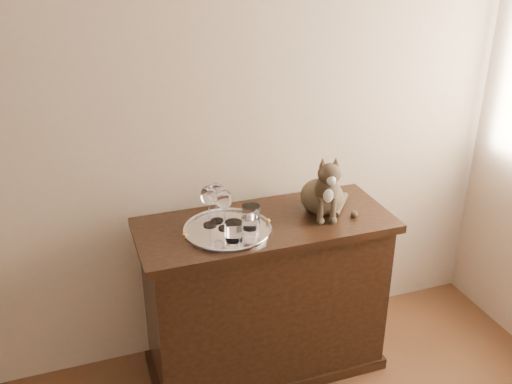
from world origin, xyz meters
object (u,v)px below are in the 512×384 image
at_px(wine_glass_a, 209,206).
at_px(tumbler_c, 251,215).
at_px(wine_glass_b, 216,202).
at_px(tumbler_a, 250,227).
at_px(tray, 228,230).
at_px(sideboard, 265,297).
at_px(tumbler_b, 234,231).
at_px(wine_glass_d, 224,209).
at_px(cat, 323,181).

xyz_separation_m(wine_glass_a, tumbler_c, (0.18, -0.06, -0.05)).
xyz_separation_m(wine_glass_b, tumbler_a, (0.10, -0.18, -0.05)).
relative_size(tray, wine_glass_a, 2.04).
height_order(sideboard, tumbler_a, tumbler_a).
xyz_separation_m(wine_glass_a, tumbler_b, (0.06, -0.17, -0.05)).
relative_size(tray, tumbler_c, 4.25).
bearing_deg(tray, tumbler_a, -46.05).
relative_size(tray, wine_glass_d, 2.10).
distance_m(sideboard, wine_glass_b, 0.58).
bearing_deg(tray, wine_glass_b, 103.51).
height_order(tray, tumbler_b, tumbler_b).
xyz_separation_m(tray, cat, (0.48, 0.04, 0.16)).
xyz_separation_m(tumbler_b, tumbler_c, (0.12, 0.11, 0.00)).
distance_m(sideboard, tumbler_a, 0.50).
relative_size(sideboard, tumbler_c, 12.74).
distance_m(wine_glass_a, tumbler_b, 0.19).
distance_m(tumbler_b, tumbler_c, 0.16).
bearing_deg(tumbler_b, tray, 89.50).
bearing_deg(cat, tumbler_b, -150.19).
bearing_deg(tumbler_a, sideboard, 44.55).
xyz_separation_m(tray, wine_glass_d, (-0.01, 0.02, 0.10)).
bearing_deg(wine_glass_a, wine_glass_b, 33.26).
height_order(tray, wine_glass_b, wine_glass_b).
xyz_separation_m(sideboard, wine_glass_a, (-0.26, 0.04, 0.53)).
relative_size(tray, wine_glass_b, 2.07).
distance_m(tumbler_a, tumbler_b, 0.08).
height_order(wine_glass_b, tumbler_b, wine_glass_b).
height_order(wine_glass_b, tumbler_c, wine_glass_b).
relative_size(wine_glass_b, tumbler_a, 2.22).
distance_m(wine_glass_a, tumbler_a, 0.21).
distance_m(tray, wine_glass_a, 0.14).
bearing_deg(wine_glass_b, tumbler_a, -60.11).
bearing_deg(wine_glass_b, tumbler_c, -31.48).
relative_size(tray, tumbler_b, 4.58).
relative_size(wine_glass_b, wine_glass_d, 1.01).
bearing_deg(wine_glass_b, tumbler_b, -83.50).
height_order(wine_glass_d, tumbler_a, wine_glass_d).
bearing_deg(wine_glass_d, wine_glass_b, 100.49).
relative_size(wine_glass_a, tumbler_a, 2.26).
bearing_deg(tumbler_b, wine_glass_d, 93.73).
height_order(wine_glass_b, cat, cat).
height_order(wine_glass_b, tumbler_a, wine_glass_b).
height_order(wine_glass_a, cat, cat).
bearing_deg(wine_glass_d, wine_glass_a, 137.17).
relative_size(sideboard, tumbler_a, 13.82).
height_order(tumbler_c, cat, cat).
relative_size(wine_glass_d, cat, 0.60).
height_order(sideboard, wine_glass_a, wine_glass_a).
distance_m(tray, tumbler_a, 0.12).
bearing_deg(sideboard, wine_glass_a, 171.50).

